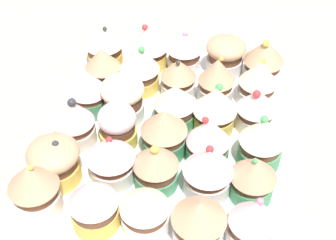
# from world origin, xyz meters

# --- Properties ---
(ground_plane) EXTENTS (1.80, 1.80, 0.03)m
(ground_plane) POSITION_xyz_m (0.00, 0.00, -0.01)
(ground_plane) COLOR #B2A899
(baking_tray) EXTENTS (0.42, 0.36, 0.01)m
(baking_tray) POSITION_xyz_m (0.00, 0.00, 0.01)
(baking_tray) COLOR silver
(baking_tray) RESTS_ON ground_plane
(cupcake_0) EXTENTS (0.06, 0.06, 0.07)m
(cupcake_0) POSITION_xyz_m (-0.15, -0.14, 0.05)
(cupcake_0) COLOR #EFC651
(cupcake_0) RESTS_ON baking_tray
(cupcake_1) EXTENTS (0.06, 0.06, 0.07)m
(cupcake_1) POSITION_xyz_m (-0.09, -0.12, 0.05)
(cupcake_1) COLOR white
(cupcake_1) RESTS_ON baking_tray
(cupcake_2) EXTENTS (0.06, 0.06, 0.08)m
(cupcake_2) POSITION_xyz_m (-0.03, -0.13, 0.05)
(cupcake_2) COLOR #4C9E6B
(cupcake_2) RESTS_ON baking_tray
(cupcake_3) EXTENTS (0.06, 0.06, 0.08)m
(cupcake_3) POSITION_xyz_m (0.03, -0.13, 0.05)
(cupcake_3) COLOR white
(cupcake_3) RESTS_ON baking_tray
(cupcake_4) EXTENTS (0.07, 0.07, 0.07)m
(cupcake_4) POSITION_xyz_m (0.10, -0.13, 0.05)
(cupcake_4) COLOR #EFC651
(cupcake_4) RESTS_ON baking_tray
(cupcake_5) EXTENTS (0.06, 0.06, 0.08)m
(cupcake_5) POSITION_xyz_m (0.15, -0.14, 0.05)
(cupcake_5) COLOR white
(cupcake_5) RESTS_ON baking_tray
(cupcake_6) EXTENTS (0.07, 0.07, 0.08)m
(cupcake_6) POSITION_xyz_m (-0.16, -0.06, 0.05)
(cupcake_6) COLOR #EFC651
(cupcake_6) RESTS_ON baking_tray
(cupcake_7) EXTENTS (0.06, 0.06, 0.08)m
(cupcake_7) POSITION_xyz_m (-0.10, -0.06, 0.05)
(cupcake_7) COLOR #EFC651
(cupcake_7) RESTS_ON baking_tray
(cupcake_8) EXTENTS (0.06, 0.06, 0.07)m
(cupcake_8) POSITION_xyz_m (-0.03, -0.07, 0.05)
(cupcake_8) COLOR white
(cupcake_8) RESTS_ON baking_tray
(cupcake_9) EXTENTS (0.05, 0.05, 0.07)m
(cupcake_9) POSITION_xyz_m (0.03, -0.07, 0.05)
(cupcake_9) COLOR #EFC651
(cupcake_9) RESTS_ON baking_tray
(cupcake_10) EXTENTS (0.06, 0.06, 0.07)m
(cupcake_10) POSITION_xyz_m (0.09, -0.06, 0.05)
(cupcake_10) COLOR white
(cupcake_10) RESTS_ON baking_tray
(cupcake_11) EXTENTS (0.06, 0.06, 0.08)m
(cupcake_11) POSITION_xyz_m (0.16, -0.06, 0.05)
(cupcake_11) COLOR #EFC651
(cupcake_11) RESTS_ON baking_tray
(cupcake_12) EXTENTS (0.06, 0.06, 0.07)m
(cupcake_12) POSITION_xyz_m (-0.16, -0.00, 0.05)
(cupcake_12) COLOR white
(cupcake_12) RESTS_ON baking_tray
(cupcake_13) EXTENTS (0.06, 0.06, 0.07)m
(cupcake_13) POSITION_xyz_m (-0.09, -0.00, 0.05)
(cupcake_13) COLOR white
(cupcake_13) RESTS_ON baking_tray
(cupcake_14) EXTENTS (0.06, 0.06, 0.07)m
(cupcake_14) POSITION_xyz_m (-0.03, 0.01, 0.05)
(cupcake_14) COLOR #4C9E6B
(cupcake_14) RESTS_ON baking_tray
(cupcake_15) EXTENTS (0.06, 0.06, 0.08)m
(cupcake_15) POSITION_xyz_m (0.03, -0.00, 0.05)
(cupcake_15) COLOR #4C9E6B
(cupcake_15) RESTS_ON baking_tray
(cupcake_16) EXTENTS (0.06, 0.06, 0.07)m
(cupcake_16) POSITION_xyz_m (0.09, 0.00, 0.05)
(cupcake_16) COLOR #4C9E6B
(cupcake_16) RESTS_ON baking_tray
(cupcake_17) EXTENTS (0.06, 0.06, 0.07)m
(cupcake_17) POSITION_xyz_m (0.16, -0.00, 0.05)
(cupcake_17) COLOR white
(cupcake_17) RESTS_ON baking_tray
(cupcake_18) EXTENTS (0.07, 0.07, 0.07)m
(cupcake_18) POSITION_xyz_m (-0.16, 0.07, 0.05)
(cupcake_18) COLOR white
(cupcake_18) RESTS_ON baking_tray
(cupcake_19) EXTENTS (0.06, 0.06, 0.08)m
(cupcake_19) POSITION_xyz_m (-0.09, 0.06, 0.05)
(cupcake_19) COLOR white
(cupcake_19) RESTS_ON baking_tray
(cupcake_20) EXTENTS (0.06, 0.06, 0.08)m
(cupcake_20) POSITION_xyz_m (-0.03, 0.06, 0.05)
(cupcake_20) COLOR #EFC651
(cupcake_20) RESTS_ON baking_tray
(cupcake_21) EXTENTS (0.06, 0.06, 0.08)m
(cupcake_21) POSITION_xyz_m (0.04, 0.06, 0.05)
(cupcake_21) COLOR #4C9E6B
(cupcake_21) RESTS_ON baking_tray
(cupcake_22) EXTENTS (0.06, 0.06, 0.08)m
(cupcake_22) POSITION_xyz_m (0.09, 0.07, 0.05)
(cupcake_22) COLOR white
(cupcake_22) RESTS_ON baking_tray
(cupcake_23) EXTENTS (0.06, 0.06, 0.07)m
(cupcake_23) POSITION_xyz_m (0.16, 0.06, 0.05)
(cupcake_23) COLOR white
(cupcake_23) RESTS_ON baking_tray
(cupcake_24) EXTENTS (0.06, 0.06, 0.08)m
(cupcake_24) POSITION_xyz_m (-0.15, 0.13, 0.05)
(cupcake_24) COLOR white
(cupcake_24) RESTS_ON baking_tray
(cupcake_25) EXTENTS (0.06, 0.06, 0.08)m
(cupcake_25) POSITION_xyz_m (-0.10, 0.12, 0.05)
(cupcake_25) COLOR white
(cupcake_25) RESTS_ON baking_tray
(cupcake_26) EXTENTS (0.06, 0.06, 0.07)m
(cupcake_26) POSITION_xyz_m (-0.04, 0.12, 0.05)
(cupcake_26) COLOR white
(cupcake_26) RESTS_ON baking_tray
(cupcake_27) EXTENTS (0.06, 0.06, 0.08)m
(cupcake_27) POSITION_xyz_m (0.03, 0.13, 0.05)
(cupcake_27) COLOR #4C9E6B
(cupcake_27) RESTS_ON baking_tray
(cupcake_28) EXTENTS (0.06, 0.06, 0.07)m
(cupcake_28) POSITION_xyz_m (0.09, 0.12, 0.05)
(cupcake_28) COLOR #4C9E6B
(cupcake_28) RESTS_ON baking_tray
(cupcake_29) EXTENTS (0.06, 0.06, 0.08)m
(cupcake_29) POSITION_xyz_m (0.16, 0.12, 0.05)
(cupcake_29) COLOR white
(cupcake_29) RESTS_ON baking_tray
(napkin) EXTENTS (0.14, 0.16, 0.01)m
(napkin) POSITION_xyz_m (-0.31, 0.08, 0.00)
(napkin) COLOR white
(napkin) RESTS_ON ground_plane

